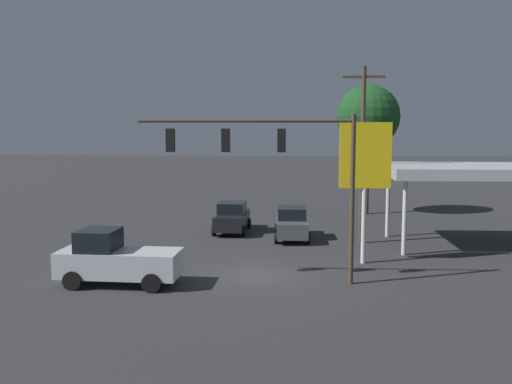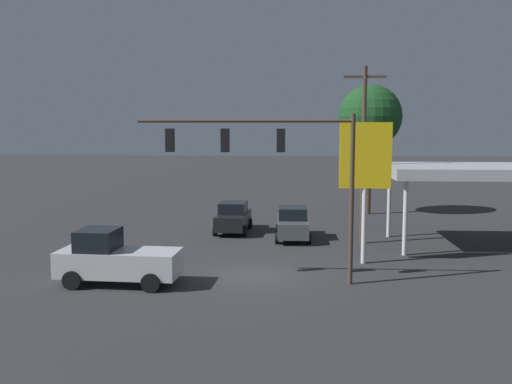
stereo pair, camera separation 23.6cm
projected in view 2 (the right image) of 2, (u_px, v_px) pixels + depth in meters
The scene contains 9 objects.
ground_plane at pixel (253, 275), 26.13m from camera, with size 200.00×200.00×0.00m, color #2D2D30.
traffic_signal_assembly at pixel (272, 156), 24.22m from camera, with size 9.25×0.43×7.31m.
utility_pole at pixel (363, 151), 32.46m from camera, with size 2.40×0.26×10.13m.
gas_station_canopy at pixel (471, 172), 31.82m from camera, with size 9.27×6.20×4.59m.
price_sign at pixel (365, 162), 27.74m from camera, with size 2.51×0.27×6.97m.
sedan_waiting at pixel (293, 223), 34.26m from camera, with size 2.12×4.43×1.93m.
sedan_far at pixel (233, 217), 36.49m from camera, with size 2.24×4.49×1.93m.
pickup_parked at pixel (115, 259), 24.49m from camera, with size 5.30×2.48×2.40m.
street_tree at pixel (370, 117), 43.01m from camera, with size 4.77×4.77×9.86m.
Camera 2 is at (-1.68, 25.45, 6.86)m, focal length 40.00 mm.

